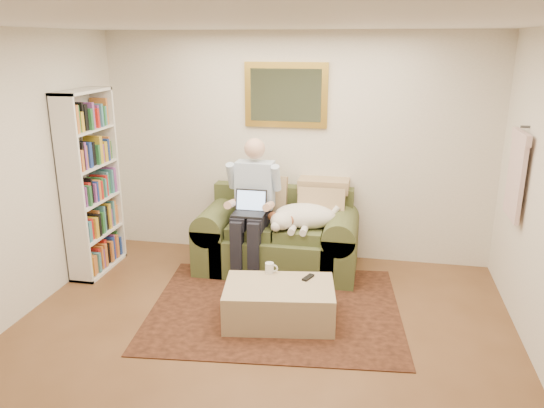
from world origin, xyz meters
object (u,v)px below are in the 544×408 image
(laptop, at_px, (250,207))
(coffee_mug, at_px, (269,268))
(seated_man, at_px, (251,209))
(ottoman, at_px, (279,303))
(sofa, at_px, (278,243))
(bookshelf, at_px, (91,184))
(sleeping_dog, at_px, (305,216))

(laptop, distance_m, coffee_mug, 0.87)
(seated_man, distance_m, laptop, 0.08)
(ottoman, bearing_deg, seated_man, 116.06)
(sofa, distance_m, seated_man, 0.53)
(sofa, distance_m, bookshelf, 2.15)
(sofa, relative_size, laptop, 5.15)
(laptop, xyz_separation_m, ottoman, (0.50, -0.95, -0.60))
(laptop, bearing_deg, coffee_mug, -62.92)
(sleeping_dog, distance_m, ottoman, 1.20)
(laptop, relative_size, bookshelf, 0.17)
(bookshelf, bearing_deg, coffee_mug, -13.65)
(ottoman, relative_size, bookshelf, 0.50)
(laptop, height_order, coffee_mug, laptop)
(sofa, height_order, coffee_mug, sofa)
(seated_man, height_order, sleeping_dog, seated_man)
(laptop, distance_m, bookshelf, 1.75)
(ottoman, bearing_deg, coffee_mug, 119.17)
(sofa, bearing_deg, sleeping_dog, -15.74)
(sleeping_dog, relative_size, bookshelf, 0.36)
(seated_man, height_order, bookshelf, bookshelf)
(ottoman, relative_size, coffee_mug, 9.90)
(bookshelf, bearing_deg, laptop, 6.34)
(coffee_mug, distance_m, bookshelf, 2.22)
(seated_man, height_order, ottoman, seated_man)
(sleeping_dog, xyz_separation_m, bookshelf, (-2.31, -0.33, 0.33))
(bookshelf, bearing_deg, sleeping_dog, 8.20)
(laptop, height_order, bookshelf, bookshelf)
(coffee_mug, bearing_deg, bookshelf, 166.35)
(seated_man, distance_m, ottoman, 1.27)
(sleeping_dog, bearing_deg, seated_man, -172.87)
(coffee_mug, xyz_separation_m, bookshelf, (-2.08, 0.51, 0.59))
(coffee_mug, relative_size, bookshelf, 0.05)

